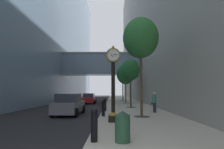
# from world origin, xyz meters

# --- Properties ---
(ground_plane) EXTENTS (110.00, 110.00, 0.00)m
(ground_plane) POSITION_xyz_m (0.00, 27.00, 0.00)
(ground_plane) COLOR black
(ground_plane) RESTS_ON ground
(sidewalk_right) EXTENTS (5.66, 80.00, 0.14)m
(sidewalk_right) POSITION_xyz_m (2.83, 30.00, 0.07)
(sidewalk_right) COLOR #ADA593
(sidewalk_right) RESTS_ON ground
(building_block_left) EXTENTS (23.10, 80.00, 34.61)m
(building_block_left) POSITION_xyz_m (-12.55, 30.00, 17.23)
(building_block_left) COLOR #758EA8
(building_block_left) RESTS_ON ground
(building_block_right) EXTENTS (9.00, 80.00, 36.40)m
(building_block_right) POSITION_xyz_m (10.16, 30.00, 18.20)
(building_block_right) COLOR gray
(building_block_right) RESTS_ON ground
(street_clock) EXTENTS (0.84, 0.55, 4.40)m
(street_clock) POSITION_xyz_m (0.96, 6.70, 2.55)
(street_clock) COLOR black
(street_clock) RESTS_ON sidewalk_right
(bollard_nearest) EXTENTS (0.25, 0.25, 1.14)m
(bollard_nearest) POSITION_xyz_m (0.28, 2.60, 0.74)
(bollard_nearest) COLOR black
(bollard_nearest) RESTS_ON sidewalk_right
(bollard_third) EXTENTS (0.25, 0.25, 1.14)m
(bollard_third) POSITION_xyz_m (0.28, 9.16, 0.74)
(bollard_third) COLOR black
(bollard_third) RESTS_ON sidewalk_right
(bollard_fourth) EXTENTS (0.25, 0.25, 1.14)m
(bollard_fourth) POSITION_xyz_m (0.28, 12.45, 0.74)
(bollard_fourth) COLOR black
(bollard_fourth) RESTS_ON sidewalk_right
(street_tree_near) EXTENTS (2.52, 2.52, 6.97)m
(street_tree_near) POSITION_xyz_m (2.92, 8.82, 5.62)
(street_tree_near) COLOR #333335
(street_tree_near) RESTS_ON sidewalk_right
(street_tree_mid_near) EXTENTS (2.05, 2.05, 5.28)m
(street_tree_mid_near) POSITION_xyz_m (2.92, 16.03, 4.20)
(street_tree_mid_near) COLOR #333335
(street_tree_mid_near) RESTS_ON sidewalk_right
(street_tree_mid_far) EXTENTS (2.70, 2.70, 5.88)m
(street_tree_mid_far) POSITION_xyz_m (2.92, 23.24, 4.45)
(street_tree_mid_far) COLOR #333335
(street_tree_mid_far) RESTS_ON sidewalk_right
(street_tree_far) EXTENTS (1.98, 1.98, 6.41)m
(street_tree_far) POSITION_xyz_m (2.92, 30.45, 5.35)
(street_tree_far) COLOR #333335
(street_tree_far) RESTS_ON sidewalk_right
(trash_bin) EXTENTS (0.53, 0.53, 1.05)m
(trash_bin) POSITION_xyz_m (1.25, 2.53, 0.68)
(trash_bin) COLOR #234C33
(trash_bin) RESTS_ON sidewalk_right
(pedestrian_walking) EXTENTS (0.49, 0.52, 1.67)m
(pedestrian_walking) POSITION_xyz_m (4.38, 11.29, 1.02)
(pedestrian_walking) COLOR #23232D
(pedestrian_walking) RESTS_ON sidewalk_right
(car_grey_near) EXTENTS (2.10, 4.13, 1.69)m
(car_grey_near) POSITION_xyz_m (-2.54, 10.86, 0.81)
(car_grey_near) COLOR slate
(car_grey_near) RESTS_ON ground
(car_red_mid) EXTENTS (1.96, 4.09, 1.58)m
(car_red_mid) POSITION_xyz_m (-2.62, 24.21, 0.77)
(car_red_mid) COLOR #AD191E
(car_red_mid) RESTS_ON ground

